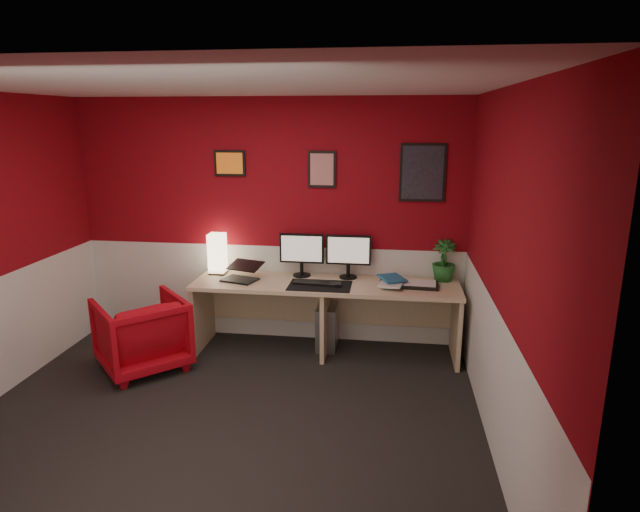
% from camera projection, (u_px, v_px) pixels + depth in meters
% --- Properties ---
extents(ground, '(4.00, 3.50, 0.01)m').
position_uv_depth(ground, '(223.00, 423.00, 4.13)').
color(ground, black).
rests_on(ground, ground).
extents(ceiling, '(4.00, 3.50, 0.01)m').
position_uv_depth(ceiling, '(205.00, 85.00, 3.51)').
color(ceiling, white).
rests_on(ceiling, ground).
extents(wall_back, '(4.00, 0.01, 2.50)m').
position_uv_depth(wall_back, '(269.00, 222.00, 5.50)').
color(wall_back, maroon).
rests_on(wall_back, ground).
extents(wall_front, '(4.00, 0.01, 2.50)m').
position_uv_depth(wall_front, '(74.00, 384.00, 2.14)').
color(wall_front, maroon).
rests_on(wall_front, ground).
extents(wall_right, '(0.01, 3.50, 2.50)m').
position_uv_depth(wall_right, '(504.00, 278.00, 3.56)').
color(wall_right, maroon).
rests_on(wall_right, ground).
extents(wainscot_back, '(4.00, 0.01, 1.00)m').
position_uv_depth(wainscot_back, '(271.00, 292.00, 5.68)').
color(wainscot_back, silver).
rests_on(wainscot_back, ground).
extents(wainscot_right, '(0.01, 3.50, 1.00)m').
position_uv_depth(wainscot_right, '(494.00, 380.00, 3.75)').
color(wainscot_right, silver).
rests_on(wainscot_right, ground).
extents(desk, '(2.60, 0.65, 0.73)m').
position_uv_depth(desk, '(326.00, 318.00, 5.31)').
color(desk, tan).
rests_on(desk, ground).
extents(shoji_lamp, '(0.16, 0.16, 0.40)m').
position_uv_depth(shoji_lamp, '(217.00, 255.00, 5.48)').
color(shoji_lamp, '#FFE5B2').
rests_on(shoji_lamp, desk).
extents(laptop, '(0.38, 0.32, 0.22)m').
position_uv_depth(laptop, '(239.00, 270.00, 5.26)').
color(laptop, black).
rests_on(laptop, desk).
extents(monitor_left, '(0.45, 0.06, 0.58)m').
position_uv_depth(monitor_left, '(301.00, 248.00, 5.37)').
color(monitor_left, black).
rests_on(monitor_left, desk).
extents(monitor_right, '(0.45, 0.06, 0.58)m').
position_uv_depth(monitor_right, '(348.00, 250.00, 5.31)').
color(monitor_right, black).
rests_on(monitor_right, desk).
extents(desk_mat, '(0.60, 0.38, 0.01)m').
position_uv_depth(desk_mat, '(320.00, 286.00, 5.12)').
color(desk_mat, black).
rests_on(desk_mat, desk).
extents(keyboard, '(0.43, 0.18, 0.02)m').
position_uv_depth(keyboard, '(315.00, 283.00, 5.17)').
color(keyboard, black).
rests_on(keyboard, desk_mat).
extents(mouse, '(0.07, 0.11, 0.03)m').
position_uv_depth(mouse, '(338.00, 284.00, 5.09)').
color(mouse, black).
rests_on(mouse, desk_mat).
extents(book_bottom, '(0.25, 0.30, 0.03)m').
position_uv_depth(book_bottom, '(382.00, 284.00, 5.13)').
color(book_bottom, '#1D5D87').
rests_on(book_bottom, desk).
extents(book_middle, '(0.28, 0.34, 0.02)m').
position_uv_depth(book_middle, '(381.00, 282.00, 5.10)').
color(book_middle, silver).
rests_on(book_middle, book_bottom).
extents(book_top, '(0.31, 0.34, 0.03)m').
position_uv_depth(book_top, '(382.00, 279.00, 5.11)').
color(book_top, '#1D5D87').
rests_on(book_top, book_middle).
extents(zen_tray, '(0.37, 0.27, 0.03)m').
position_uv_depth(zen_tray, '(420.00, 285.00, 5.10)').
color(zen_tray, black).
rests_on(zen_tray, desk).
extents(potted_plant, '(0.28, 0.28, 0.41)m').
position_uv_depth(potted_plant, '(444.00, 260.00, 5.24)').
color(potted_plant, '#19591E').
rests_on(potted_plant, desk).
extents(pc_tower, '(0.20, 0.45, 0.45)m').
position_uv_depth(pc_tower, '(328.00, 325.00, 5.49)').
color(pc_tower, '#99999E').
rests_on(pc_tower, ground).
extents(armchair, '(1.05, 1.05, 0.69)m').
position_uv_depth(armchair, '(142.00, 333.00, 4.97)').
color(armchair, '#B80A15').
rests_on(armchair, ground).
extents(art_left, '(0.32, 0.02, 0.26)m').
position_uv_depth(art_left, '(230.00, 163.00, 5.39)').
color(art_left, orange).
rests_on(art_left, wall_back).
extents(art_center, '(0.28, 0.02, 0.36)m').
position_uv_depth(art_center, '(322.00, 169.00, 5.28)').
color(art_center, red).
rests_on(art_center, wall_back).
extents(art_right, '(0.44, 0.02, 0.56)m').
position_uv_depth(art_right, '(423.00, 173.00, 5.16)').
color(art_right, black).
rests_on(art_right, wall_back).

